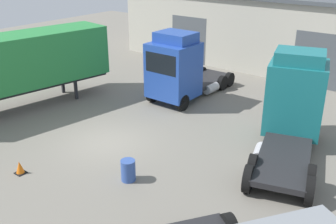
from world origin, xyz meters
name	(u,v)px	position (x,y,z in m)	size (l,w,h in m)	color
ground_plane	(107,142)	(0.00, 0.00, 0.00)	(60.00, 60.00, 0.00)	slate
warehouse_building	(272,28)	(0.00, 18.07, 2.74)	(23.55, 8.66, 5.47)	#B7B2A3
tractor_unit_teal	(293,103)	(6.92, 5.06, 2.07)	(4.33, 7.23, 4.41)	#197075
container_trailer_green	(17,63)	(-6.92, 0.08, 2.66)	(4.15, 10.63, 4.21)	#28843D
tractor_unit_blue	(178,69)	(-0.56, 6.50, 1.96)	(2.53, 6.42, 4.18)	#2347A3
gravel_pile	(70,54)	(-11.71, 7.46, 0.97)	(3.36, 3.36, 1.94)	#665B4C
oil_drum	(128,170)	(3.08, -1.77, 0.44)	(0.58, 0.58, 0.88)	#33519E
traffic_cone	(20,168)	(-0.76, -4.11, 0.25)	(0.40, 0.40, 0.55)	black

